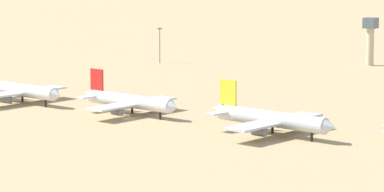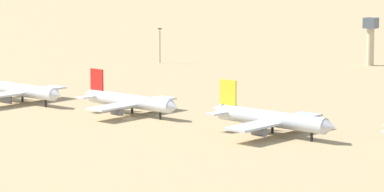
{
  "view_description": "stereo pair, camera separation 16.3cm",
  "coord_description": "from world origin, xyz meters",
  "px_view_note": "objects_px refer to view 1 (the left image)",
  "views": [
    {
      "loc": [
        182.83,
        -232.65,
        50.8
      ],
      "look_at": [
        13.27,
        14.5,
        6.0
      ],
      "focal_mm": 95.45,
      "sensor_mm": 36.0,
      "label": 1
    },
    {
      "loc": [
        182.96,
        -232.56,
        50.8
      ],
      "look_at": [
        13.27,
        14.5,
        6.0
      ],
      "focal_mm": 95.45,
      "sensor_mm": 36.0,
      "label": 2
    }
  ],
  "objects_px": {
    "parked_jet_navy_1": "(19,90)",
    "parked_jet_red_2": "(129,101)",
    "control_tower": "(370,37)",
    "parked_jet_yellow_3": "(270,119)",
    "light_pole_east": "(160,43)"
  },
  "relations": [
    {
      "from": "parked_jet_navy_1",
      "to": "parked_jet_red_2",
      "type": "xyz_separation_m",
      "value": [
        43.62,
        1.86,
        -0.1
      ]
    },
    {
      "from": "parked_jet_navy_1",
      "to": "control_tower",
      "type": "height_order",
      "value": "control_tower"
    },
    {
      "from": "parked_jet_yellow_3",
      "to": "control_tower",
      "type": "xyz_separation_m",
      "value": [
        -45.0,
        161.03,
        7.69
      ]
    },
    {
      "from": "parked_jet_yellow_3",
      "to": "parked_jet_red_2",
      "type": "bearing_deg",
      "value": -177.8
    },
    {
      "from": "parked_jet_yellow_3",
      "to": "light_pole_east",
      "type": "height_order",
      "value": "light_pole_east"
    },
    {
      "from": "parked_jet_navy_1",
      "to": "control_tower",
      "type": "relative_size",
      "value": 1.97
    },
    {
      "from": "parked_jet_navy_1",
      "to": "control_tower",
      "type": "bearing_deg",
      "value": 78.38
    },
    {
      "from": "parked_jet_navy_1",
      "to": "light_pole_east",
      "type": "relative_size",
      "value": 2.63
    },
    {
      "from": "parked_jet_yellow_3",
      "to": "control_tower",
      "type": "height_order",
      "value": "control_tower"
    },
    {
      "from": "parked_jet_yellow_3",
      "to": "light_pole_east",
      "type": "distance_m",
      "value": 170.8
    },
    {
      "from": "control_tower",
      "to": "parked_jet_yellow_3",
      "type": "bearing_deg",
      "value": -74.39
    },
    {
      "from": "control_tower",
      "to": "light_pole_east",
      "type": "relative_size",
      "value": 1.34
    },
    {
      "from": "light_pole_east",
      "to": "parked_jet_navy_1",
      "type": "bearing_deg",
      "value": -76.23
    },
    {
      "from": "parked_jet_red_2",
      "to": "light_pole_east",
      "type": "relative_size",
      "value": 2.57
    },
    {
      "from": "parked_jet_navy_1",
      "to": "light_pole_east",
      "type": "height_order",
      "value": "light_pole_east"
    }
  ]
}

